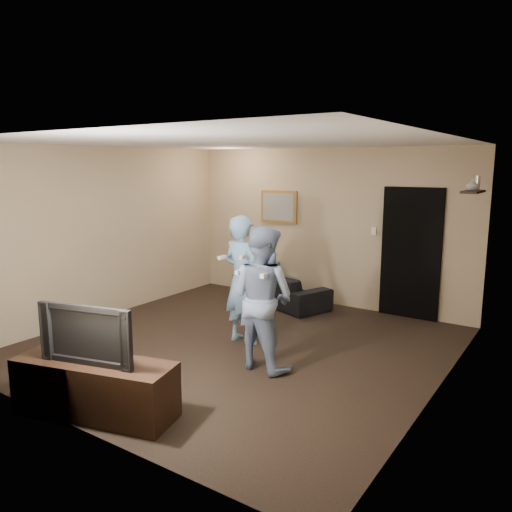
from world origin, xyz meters
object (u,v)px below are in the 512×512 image
Objects in this scene: tv_console at (95,389)px; television at (92,332)px; wii_player_right at (263,298)px; wii_player_left at (242,280)px; sofa at (280,287)px.

television is at bearing 165.34° from tv_console.
wii_player_right is at bearing 54.67° from tv_console.
wii_player_left is 0.85m from wii_player_right.
wii_player_left reaches higher than tv_console.
television is at bearing -110.67° from wii_player_right.
tv_console is 2.43m from wii_player_left.
television reaches higher than tv_console.
television is (-0.00, 0.00, 0.56)m from tv_console.
sofa is at bearing 82.86° from tv_console.
wii_player_right reaches higher than sofa.
wii_player_left is at bearing 141.07° from wii_player_right.
sofa is 1.12× the size of wii_player_right.
wii_player_right reaches higher than tv_console.
wii_player_right is at bearing 54.67° from television.
tv_console is at bearing -14.66° from television.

